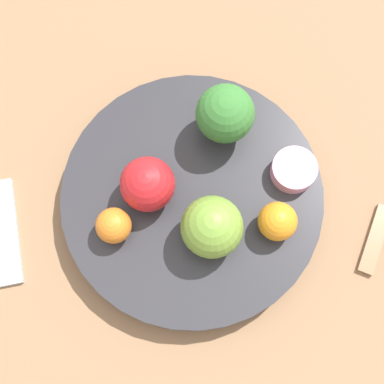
{
  "coord_description": "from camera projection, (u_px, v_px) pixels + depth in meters",
  "views": [
    {
      "loc": [
        0.13,
        -0.06,
        0.57
      ],
      "look_at": [
        0.0,
        0.0,
        0.06
      ],
      "focal_mm": 50.0,
      "sensor_mm": 36.0,
      "label": 1
    }
  ],
  "objects": [
    {
      "name": "ground_plane",
      "position": [
        192.0,
        206.0,
        0.59
      ],
      "size": [
        6.0,
        6.0,
        0.0
      ],
      "primitive_type": "plane",
      "color": "gray"
    },
    {
      "name": "spoon",
      "position": [
        375.0,
        239.0,
        0.55
      ],
      "size": [
        0.06,
        0.07,
        0.01
      ],
      "color": "olive",
      "rests_on": "table_surface"
    },
    {
      "name": "small_cup",
      "position": [
        294.0,
        170.0,
        0.54
      ],
      "size": [
        0.05,
        0.05,
        0.02
      ],
      "color": "#EA9EC6",
      "rests_on": "bowl"
    },
    {
      "name": "orange_front",
      "position": [
        278.0,
        221.0,
        0.51
      ],
      "size": [
        0.04,
        0.04,
        0.04
      ],
      "color": "orange",
      "rests_on": "bowl"
    },
    {
      "name": "bowl",
      "position": [
        192.0,
        198.0,
        0.55
      ],
      "size": [
        0.27,
        0.27,
        0.03
      ],
      "color": "#2D2D33",
      "rests_on": "table_surface"
    },
    {
      "name": "table_surface",
      "position": [
        192.0,
        204.0,
        0.58
      ],
      "size": [
        1.2,
        1.2,
        0.02
      ],
      "color": "#936D4C",
      "rests_on": "ground_plane"
    },
    {
      "name": "apple_green",
      "position": [
        209.0,
        228.0,
        0.5
      ],
      "size": [
        0.06,
        0.06,
        0.06
      ],
      "color": "olive",
      "rests_on": "bowl"
    },
    {
      "name": "broccoli",
      "position": [
        225.0,
        114.0,
        0.52
      ],
      "size": [
        0.06,
        0.06,
        0.07
      ],
      "color": "#8CB76B",
      "rests_on": "bowl"
    },
    {
      "name": "apple_red",
      "position": [
        148.0,
        184.0,
        0.52
      ],
      "size": [
        0.05,
        0.05,
        0.05
      ],
      "color": "red",
      "rests_on": "bowl"
    },
    {
      "name": "orange_back",
      "position": [
        113.0,
        224.0,
        0.51
      ],
      "size": [
        0.04,
        0.04,
        0.04
      ],
      "color": "orange",
      "rests_on": "bowl"
    }
  ]
}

